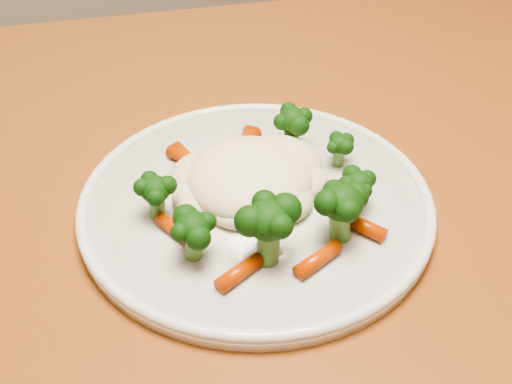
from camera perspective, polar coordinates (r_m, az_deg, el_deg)
dining_table at (r=0.62m, az=0.73°, el=-7.85°), size 1.43×1.08×0.75m
plate at (r=0.55m, az=-0.00°, el=-1.12°), size 0.30×0.30×0.01m
meal at (r=0.53m, az=0.45°, el=0.89°), size 0.21×0.20×0.05m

